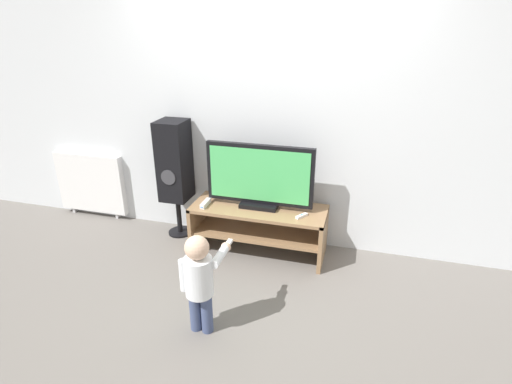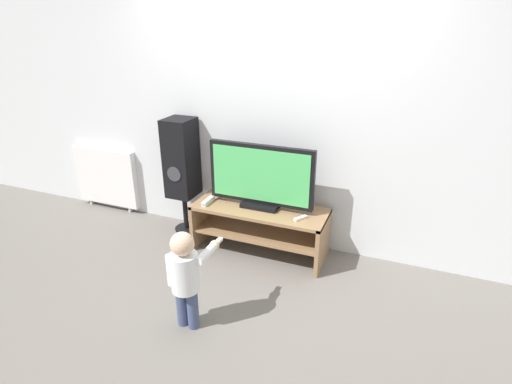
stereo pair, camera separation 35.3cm
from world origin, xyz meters
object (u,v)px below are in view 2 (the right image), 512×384
object	(u,v)px
remote_primary	(301,218)
child	(186,272)
radiator	(106,177)
television	(261,177)
game_console	(208,201)
speaker_tower	(181,160)

from	to	relation	value
remote_primary	child	xyz separation A→B (m)	(-0.52, -1.05, -0.02)
radiator	television	bearing A→B (deg)	-6.44
remote_primary	television	bearing A→B (deg)	165.26
game_console	remote_primary	world-z (taller)	game_console
game_console	radiator	bearing A→B (deg)	167.30
television	remote_primary	distance (m)	0.51
speaker_tower	radiator	xyz separation A→B (m)	(-1.12, 0.13, -0.38)
remote_primary	speaker_tower	size ratio (longest dim) A/B	0.11
speaker_tower	game_console	bearing A→B (deg)	-28.26
game_console	speaker_tower	bearing A→B (deg)	151.74
television	speaker_tower	size ratio (longest dim) A/B	0.83
radiator	remote_primary	bearing A→B (deg)	-7.89
remote_primary	radiator	size ratio (longest dim) A/B	0.16
game_console	remote_primary	bearing A→B (deg)	0.38
child	radiator	world-z (taller)	child
television	child	bearing A→B (deg)	-95.18
remote_primary	speaker_tower	xyz separation A→B (m)	(-1.31, 0.21, 0.30)
game_console	remote_primary	xyz separation A→B (m)	(0.91, 0.01, -0.01)
radiator	speaker_tower	bearing A→B (deg)	-6.52
speaker_tower	radiator	bearing A→B (deg)	173.48
child	radiator	xyz separation A→B (m)	(-1.91, 1.39, -0.06)
remote_primary	game_console	bearing A→B (deg)	-179.62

